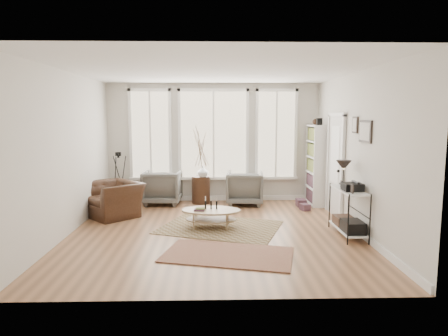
{
  "coord_description": "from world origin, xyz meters",
  "views": [
    {
      "loc": [
        -0.01,
        -7.13,
        2.12
      ],
      "look_at": [
        0.2,
        0.6,
        1.1
      ],
      "focal_mm": 32.0,
      "sensor_mm": 36.0,
      "label": 1
    }
  ],
  "objects_px": {
    "side_table": "(201,167)",
    "armchair_right": "(245,188)",
    "low_shelf": "(348,207)",
    "coffee_table": "(211,214)",
    "accent_chair": "(113,199)",
    "bookcase": "(316,165)",
    "armchair_left": "(162,187)"
  },
  "relations": [
    {
      "from": "armchair_right",
      "to": "side_table",
      "type": "height_order",
      "value": "side_table"
    },
    {
      "from": "bookcase",
      "to": "side_table",
      "type": "bearing_deg",
      "value": 175.86
    },
    {
      "from": "coffee_table",
      "to": "low_shelf",
      "type": "bearing_deg",
      "value": -12.62
    },
    {
      "from": "accent_chair",
      "to": "bookcase",
      "type": "bearing_deg",
      "value": 58.76
    },
    {
      "from": "bookcase",
      "to": "coffee_table",
      "type": "xyz_separation_m",
      "value": [
        -2.5,
        -1.97,
        -0.68
      ]
    },
    {
      "from": "accent_chair",
      "to": "low_shelf",
      "type": "bearing_deg",
      "value": 27.81
    },
    {
      "from": "armchair_right",
      "to": "accent_chair",
      "type": "height_order",
      "value": "armchair_right"
    },
    {
      "from": "low_shelf",
      "to": "accent_chair",
      "type": "distance_m",
      "value": 4.76
    },
    {
      "from": "armchair_left",
      "to": "accent_chair",
      "type": "relative_size",
      "value": 0.81
    },
    {
      "from": "side_table",
      "to": "accent_chair",
      "type": "distance_m",
      "value": 2.26
    },
    {
      "from": "armchair_left",
      "to": "accent_chair",
      "type": "height_order",
      "value": "armchair_left"
    },
    {
      "from": "low_shelf",
      "to": "armchair_left",
      "type": "bearing_deg",
      "value": 143.63
    },
    {
      "from": "low_shelf",
      "to": "armchair_left",
      "type": "distance_m",
      "value": 4.49
    },
    {
      "from": "bookcase",
      "to": "low_shelf",
      "type": "height_order",
      "value": "bookcase"
    },
    {
      "from": "armchair_left",
      "to": "accent_chair",
      "type": "xyz_separation_m",
      "value": [
        -0.9,
        -1.16,
        -0.05
      ]
    },
    {
      "from": "side_table",
      "to": "armchair_right",
      "type": "bearing_deg",
      "value": -8.77
    },
    {
      "from": "side_table",
      "to": "accent_chair",
      "type": "xyz_separation_m",
      "value": [
        -1.83,
        -1.22,
        -0.52
      ]
    },
    {
      "from": "low_shelf",
      "to": "accent_chair",
      "type": "height_order",
      "value": "low_shelf"
    },
    {
      "from": "bookcase",
      "to": "coffee_table",
      "type": "height_order",
      "value": "bookcase"
    },
    {
      "from": "low_shelf",
      "to": "coffee_table",
      "type": "distance_m",
      "value": 2.51
    },
    {
      "from": "low_shelf",
      "to": "accent_chair",
      "type": "xyz_separation_m",
      "value": [
        -4.52,
        1.5,
        -0.15
      ]
    },
    {
      "from": "armchair_left",
      "to": "side_table",
      "type": "relative_size",
      "value": 0.49
    },
    {
      "from": "coffee_table",
      "to": "accent_chair",
      "type": "height_order",
      "value": "accent_chair"
    },
    {
      "from": "coffee_table",
      "to": "side_table",
      "type": "distance_m",
      "value": 2.27
    },
    {
      "from": "low_shelf",
      "to": "armchair_right",
      "type": "height_order",
      "value": "low_shelf"
    },
    {
      "from": "armchair_right",
      "to": "low_shelf",
      "type": "bearing_deg",
      "value": 128.76
    },
    {
      "from": "coffee_table",
      "to": "side_table",
      "type": "xyz_separation_m",
      "value": [
        -0.25,
        2.17,
        0.61
      ]
    },
    {
      "from": "bookcase",
      "to": "accent_chair",
      "type": "height_order",
      "value": "bookcase"
    },
    {
      "from": "bookcase",
      "to": "side_table",
      "type": "distance_m",
      "value": 2.76
    },
    {
      "from": "low_shelf",
      "to": "armchair_right",
      "type": "bearing_deg",
      "value": 122.52
    },
    {
      "from": "side_table",
      "to": "armchair_left",
      "type": "bearing_deg",
      "value": -176.48
    },
    {
      "from": "low_shelf",
      "to": "armchair_right",
      "type": "distance_m",
      "value": 3.03
    }
  ]
}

